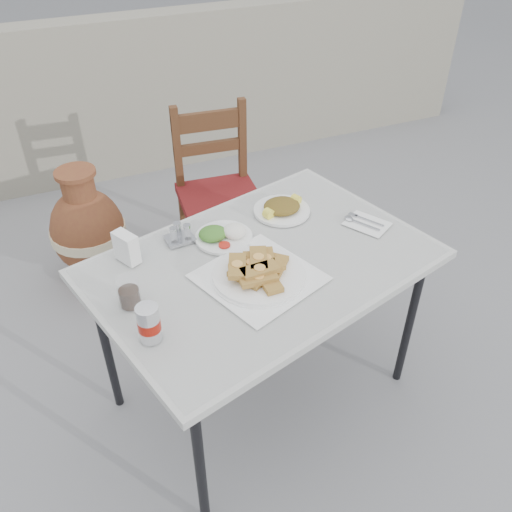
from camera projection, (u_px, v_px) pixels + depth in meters
name	position (u px, v px, depth m)	size (l,w,h in m)	color
ground	(259.00, 382.00, 2.76)	(80.00, 80.00, 0.00)	slate
cafe_table	(262.00, 271.00, 2.25)	(1.56, 1.25, 0.83)	black
pide_plate	(259.00, 270.00, 2.10)	(0.53, 0.53, 0.09)	white
salad_rice_plate	(223.00, 234.00, 2.32)	(0.25, 0.25, 0.06)	white
salad_chopped_plate	(282.00, 208.00, 2.49)	(0.26, 0.26, 0.06)	white
soda_can	(149.00, 323.00, 1.82)	(0.08, 0.08, 0.14)	silver
cola_glass	(129.00, 294.00, 1.97)	(0.08, 0.08, 0.12)	white
napkin_holder	(126.00, 248.00, 2.17)	(0.10, 0.12, 0.13)	white
condiment_caddy	(180.00, 235.00, 2.30)	(0.13, 0.10, 0.09)	silver
cutlery_napkin	(364.00, 223.00, 2.42)	(0.22, 0.23, 0.01)	white
chair	(218.00, 193.00, 3.20)	(0.50, 0.50, 1.03)	#3E2210
terracotta_urn	(89.00, 232.00, 3.19)	(0.44, 0.44, 0.76)	brown
back_wall	(132.00, 98.00, 4.21)	(6.00, 0.25, 1.20)	gray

